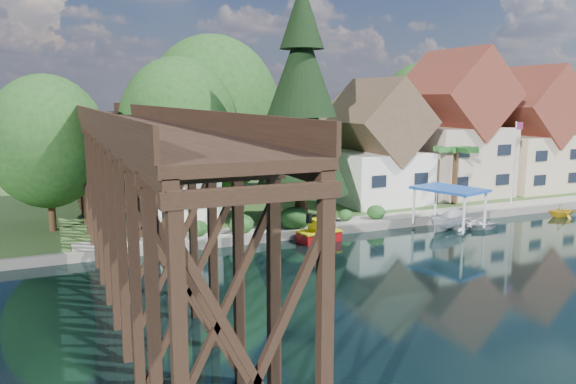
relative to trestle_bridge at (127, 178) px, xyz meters
name	(u,v)px	position (x,y,z in m)	size (l,w,h in m)	color
ground	(415,262)	(16.00, -5.17, -5.35)	(140.00, 140.00, 0.00)	black
bank	(239,181)	(16.00, 28.83, -5.10)	(140.00, 52.00, 0.50)	#2C4C1E
seawall	(396,224)	(20.00, 2.83, -5.04)	(60.00, 0.40, 0.62)	slate
promenade	(408,216)	(22.00, 4.13, -4.82)	(50.00, 2.60, 0.06)	gray
trestle_bridge	(127,178)	(0.00, 0.00, 0.00)	(4.12, 44.18, 9.30)	black
house_left	(375,150)	(23.00, 10.83, -0.21)	(7.64, 8.64, 11.02)	white
house_center	(453,133)	(32.00, 11.33, 1.07)	(8.65, 9.18, 13.89)	#C2AC97
house_right	(527,137)	(41.00, 10.83, 0.43)	(8.15, 8.64, 12.45)	beige
shed	(180,178)	(5.00, 9.33, -1.52)	(5.09, 5.40, 7.85)	white
bg_trees	(291,125)	(17.00, 16.08, 1.94)	(49.90, 13.30, 10.57)	#382314
shrubs	(286,218)	(11.40, 4.09, -4.12)	(15.76, 2.47, 1.70)	#1F4318
conifer	(302,108)	(13.53, 6.05, 3.66)	(7.18, 7.18, 17.67)	#382314
palm_tree	(456,151)	(28.58, 6.71, -0.15)	(4.77, 4.77, 5.38)	#382314
flagpole	(515,154)	(33.19, 4.56, -0.38)	(1.11, 0.36, 7.29)	white
tugboat	(320,232)	(12.84, 1.49, -4.72)	(3.09, 1.96, 2.11)	#B10B0F
boat_white_a	(472,223)	(25.24, 0.51, -4.92)	(2.93, 4.10, 0.85)	silver
boat_canopy	(449,212)	(23.27, 0.85, -3.99)	(4.68, 5.70, 3.17)	silver
boat_yellow	(562,209)	(34.86, 0.78, -4.72)	(2.06, 2.38, 1.26)	gold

